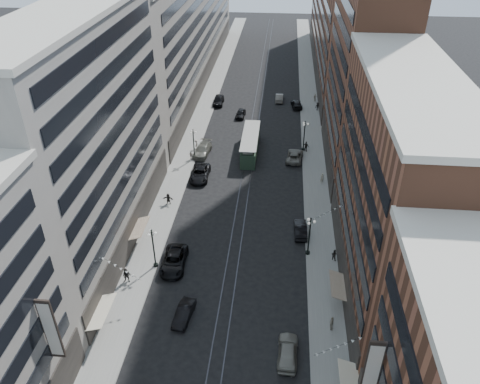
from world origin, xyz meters
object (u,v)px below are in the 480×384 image
(lamppost_sw_far, at_px, (153,247))
(pedestrian_9, at_px, (318,106))
(lamppost_se_far, at_px, (309,235))
(car_11, at_px, (295,156))
(lamppost_sw_mid, at_px, (194,143))
(pedestrian_2, at_px, (127,276))
(pedestrian_4, at_px, (332,323))
(pedestrian_extra_2, at_px, (196,144))
(pedestrian_7, at_px, (334,255))
(car_4, at_px, (288,351))
(car_13, at_px, (241,114))
(pedestrian_8, at_px, (322,178))
(car_2, at_px, (174,261))
(car_8, at_px, (202,150))
(car_12, at_px, (297,104))
(car_9, at_px, (218,100))
(car_10, at_px, (300,229))
(lamppost_se_mid, at_px, (304,135))
(car_5, at_px, (184,313))
(pedestrian_6, at_px, (191,155))
(car_7, at_px, (200,173))
(streetcar, at_px, (250,145))
(pedestrian_5, at_px, (168,199))
(pedestrian_extra_1, at_px, (306,147))
(car_14, at_px, (279,98))

(lamppost_sw_far, height_order, pedestrian_9, lamppost_sw_far)
(lamppost_se_far, xyz_separation_m, car_11, (-1.53, 24.56, -2.33))
(lamppost_sw_mid, distance_m, pedestrian_2, 30.19)
(pedestrian_4, xyz_separation_m, pedestrian_extra_2, (-20.82, 38.67, -0.03))
(lamppost_se_far, bearing_deg, pedestrian_7, -14.52)
(car_4, height_order, car_13, car_4)
(car_13, xyz_separation_m, pedestrian_8, (14.91, -24.20, 0.28))
(car_2, height_order, pedestrian_2, pedestrian_2)
(car_8, bearing_deg, lamppost_se_far, -48.89)
(lamppost_sw_mid, xyz_separation_m, car_2, (2.22, -26.66, -2.26))
(car_12, xyz_separation_m, pedestrian_8, (3.66, -30.35, 0.28))
(pedestrian_4, xyz_separation_m, pedestrian_9, (1.21, 57.88, 0.02))
(car_9, relative_size, car_13, 1.23)
(lamppost_se_far, xyz_separation_m, car_13, (-12.26, 41.48, -2.37))
(pedestrian_2, height_order, car_10, pedestrian_2)
(car_13, xyz_separation_m, pedestrian_9, (15.56, 4.56, 0.30))
(pedestrian_8, bearing_deg, pedestrian_extra_2, -47.06)
(lamppost_sw_far, xyz_separation_m, pedestrian_4, (20.49, -7.84, -2.09))
(car_8, bearing_deg, lamppost_se_mid, 15.97)
(car_4, distance_m, car_13, 57.97)
(car_5, bearing_deg, pedestrian_6, 106.96)
(car_4, xyz_separation_m, pedestrian_7, (5.56, 14.83, 0.08))
(lamppost_sw_far, bearing_deg, car_10, 25.02)
(car_7, xyz_separation_m, pedestrian_8, (19.12, 0.14, 0.17))
(lamppost_sw_far, xyz_separation_m, pedestrian_7, (21.56, 3.18, -2.19))
(streetcar, height_order, car_4, streetcar)
(pedestrian_5, height_order, pedestrian_6, pedestrian_5)
(pedestrian_4, bearing_deg, car_10, 10.03)
(pedestrian_4, xyz_separation_m, car_12, (-3.10, 59.48, -0.28))
(lamppost_sw_far, relative_size, car_13, 1.30)
(car_10, bearing_deg, pedestrian_2, 27.04)
(streetcar, bearing_deg, car_13, 101.44)
(pedestrian_2, relative_size, car_10, 0.43)
(lamppost_se_mid, relative_size, pedestrian_extra_1, 2.90)
(car_11, height_order, car_14, car_11)
(car_10, relative_size, pedestrian_8, 2.68)
(car_12, xyz_separation_m, pedestrian_5, (-18.80, -38.31, 0.28))
(car_11, distance_m, pedestrian_7, 25.81)
(car_5, xyz_separation_m, car_7, (-3.07, 28.82, 0.13))
(car_2, relative_size, car_4, 1.24)
(lamppost_sw_mid, bearing_deg, lamppost_se_mid, 15.20)
(car_10, bearing_deg, car_13, -75.08)
(pedestrian_extra_1, bearing_deg, car_7, 56.09)
(car_8, height_order, car_12, car_8)
(lamppost_sw_far, bearing_deg, pedestrian_9, 66.55)
(car_9, xyz_separation_m, pedestrian_7, (20.76, -48.59, 0.02))
(pedestrian_9, bearing_deg, car_12, 138.56)
(streetcar, bearing_deg, pedestrian_extra_1, 6.53)
(car_4, distance_m, car_10, 19.89)
(pedestrian_2, distance_m, car_11, 37.09)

